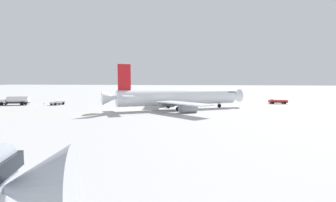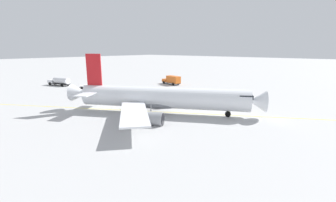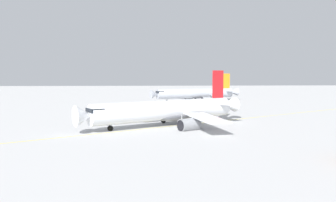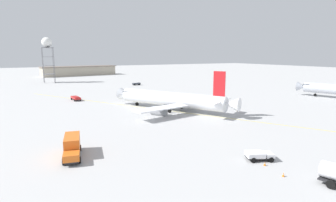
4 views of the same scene
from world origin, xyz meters
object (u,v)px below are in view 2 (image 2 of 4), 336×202
Objects in this scene: catering_truck_truck at (172,80)px; fuel_tanker_truck at (60,81)px; airliner_main at (161,99)px; pushback_tug_truck at (86,86)px; safety_cone_near at (89,88)px; safety_cone_mid at (85,87)px; safety_cone_far at (81,85)px.

catering_truck_truck reaches higher than fuel_tanker_truck.
catering_truck_truck is at bearing 96.78° from airliner_main.
safety_cone_near is (0.25, -1.28, -0.52)m from pushback_tug_truck.
fuel_tanker_truck is at bearing 107.49° from safety_cone_mid.
airliner_main is 7.94× the size of pushback_tug_truck.
airliner_main is 3.92× the size of fuel_tanker_truck.
catering_truck_truck is at bearing -36.06° from safety_cone_mid.
pushback_tug_truck is 0.49× the size of fuel_tanker_truck.
airliner_main is at bearing -100.43° from safety_cone_near.
fuel_tanker_truck reaches higher than safety_cone_mid.
safety_cone_far is at bearing -164.26° from fuel_tanker_truck.
safety_cone_mid is at bearing 80.03° from safety_cone_near.
pushback_tug_truck is 5.86m from safety_cone_far.
airliner_main is 51.49m from fuel_tanker_truck.
safety_cone_mid is (-24.03, 17.50, -1.39)m from catering_truck_truck.
fuel_tanker_truck is 11.38m from safety_cone_mid.
pushback_tug_truck is 13.00m from fuel_tanker_truck.
safety_cone_mid is at bearing -99.97° from safety_cone_far.
safety_cone_mid is at bearing -176.61° from fuel_tanker_truck.
safety_cone_near is (2.84, -13.99, -1.30)m from fuel_tanker_truck.
safety_cone_far is at bearing 59.28° from catering_truck_truck.
safety_cone_far is (0.65, 3.72, 0.00)m from safety_cone_mid.
safety_cone_near is 7.03m from safety_cone_far.
catering_truck_truck reaches higher than safety_cone_near.
fuel_tanker_truck is 14.33m from safety_cone_near.
safety_cone_mid and safety_cone_far have the same top height.
pushback_tug_truck is at bearing -112.97° from safety_cone_mid.
fuel_tanker_truck is at bearing 119.85° from safety_cone_far.
airliner_main is 39.01m from catering_truck_truck.
catering_truck_truck is (31.47, 23.02, -1.36)m from airliner_main.
safety_cone_near is at bearing 177.36° from fuel_tanker_truck.
safety_cone_mid is at bearing 140.20° from airliner_main.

